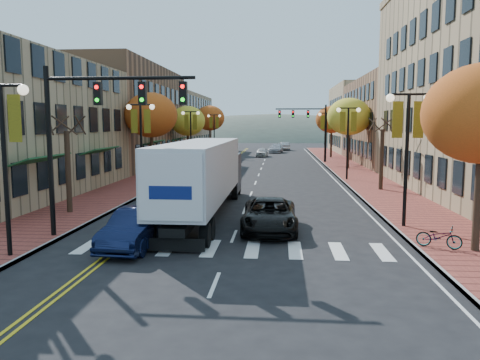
% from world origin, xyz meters
% --- Properties ---
extents(ground, '(200.00, 200.00, 0.00)m').
position_xyz_m(ground, '(0.00, 0.00, 0.00)').
color(ground, black).
rests_on(ground, ground).
extents(sidewalk_left, '(4.00, 85.00, 0.15)m').
position_xyz_m(sidewalk_left, '(-9.00, 32.50, 0.07)').
color(sidewalk_left, brown).
rests_on(sidewalk_left, ground).
extents(sidewalk_right, '(4.00, 85.00, 0.15)m').
position_xyz_m(sidewalk_right, '(9.00, 32.50, 0.07)').
color(sidewalk_right, brown).
rests_on(sidewalk_right, ground).
extents(building_left_mid, '(12.00, 24.00, 11.00)m').
position_xyz_m(building_left_mid, '(-17.00, 36.00, 5.50)').
color(building_left_mid, brown).
rests_on(building_left_mid, ground).
extents(building_left_far, '(12.00, 26.00, 9.50)m').
position_xyz_m(building_left_far, '(-17.00, 61.00, 4.75)').
color(building_left_far, '#9E8966').
rests_on(building_left_far, ground).
extents(building_right_mid, '(15.00, 24.00, 10.00)m').
position_xyz_m(building_right_mid, '(18.50, 42.00, 5.00)').
color(building_right_mid, brown).
rests_on(building_right_mid, ground).
extents(building_right_far, '(15.00, 20.00, 11.00)m').
position_xyz_m(building_right_far, '(18.50, 64.00, 5.50)').
color(building_right_far, '#9E8966').
rests_on(building_right_far, ground).
extents(tree_left_a, '(0.28, 0.28, 4.20)m').
position_xyz_m(tree_left_a, '(-9.00, 8.00, 2.25)').
color(tree_left_a, '#382619').
rests_on(tree_left_a, sidewalk_left).
extents(tree_left_b, '(4.48, 4.48, 7.21)m').
position_xyz_m(tree_left_b, '(-9.00, 24.00, 5.45)').
color(tree_left_b, '#382619').
rests_on(tree_left_b, sidewalk_left).
extents(tree_left_c, '(4.16, 4.16, 6.69)m').
position_xyz_m(tree_left_c, '(-9.00, 40.00, 5.05)').
color(tree_left_c, '#382619').
rests_on(tree_left_c, sidewalk_left).
extents(tree_left_d, '(4.61, 4.61, 7.42)m').
position_xyz_m(tree_left_d, '(-9.00, 58.00, 5.60)').
color(tree_left_d, '#382619').
rests_on(tree_left_d, sidewalk_left).
extents(tree_right_b, '(0.28, 0.28, 4.20)m').
position_xyz_m(tree_right_b, '(9.00, 18.00, 2.25)').
color(tree_right_b, '#382619').
rests_on(tree_right_b, sidewalk_right).
extents(tree_right_c, '(4.48, 4.48, 7.21)m').
position_xyz_m(tree_right_c, '(9.00, 34.00, 5.45)').
color(tree_right_c, '#382619').
rests_on(tree_right_c, sidewalk_right).
extents(tree_right_d, '(4.35, 4.35, 7.00)m').
position_xyz_m(tree_right_d, '(9.00, 50.00, 5.29)').
color(tree_right_d, '#382619').
rests_on(tree_right_d, sidewalk_right).
extents(lamp_left_a, '(1.96, 0.36, 6.05)m').
position_xyz_m(lamp_left_a, '(-7.50, 0.00, 4.29)').
color(lamp_left_a, black).
rests_on(lamp_left_a, ground).
extents(lamp_left_b, '(1.96, 0.36, 6.05)m').
position_xyz_m(lamp_left_b, '(-7.50, 16.00, 4.29)').
color(lamp_left_b, black).
rests_on(lamp_left_b, ground).
extents(lamp_left_c, '(1.96, 0.36, 6.05)m').
position_xyz_m(lamp_left_c, '(-7.50, 34.00, 4.29)').
color(lamp_left_c, black).
rests_on(lamp_left_c, ground).
extents(lamp_left_d, '(1.96, 0.36, 6.05)m').
position_xyz_m(lamp_left_d, '(-7.50, 52.00, 4.29)').
color(lamp_left_d, black).
rests_on(lamp_left_d, ground).
extents(lamp_right_a, '(1.96, 0.36, 6.05)m').
position_xyz_m(lamp_right_a, '(7.50, 6.00, 4.29)').
color(lamp_right_a, black).
rests_on(lamp_right_a, ground).
extents(lamp_right_b, '(1.96, 0.36, 6.05)m').
position_xyz_m(lamp_right_b, '(7.50, 24.00, 4.29)').
color(lamp_right_b, black).
rests_on(lamp_right_b, ground).
extents(lamp_right_c, '(1.96, 0.36, 6.05)m').
position_xyz_m(lamp_right_c, '(7.50, 42.00, 4.29)').
color(lamp_right_c, black).
rests_on(lamp_right_c, ground).
extents(traffic_mast_near, '(6.10, 0.35, 7.00)m').
position_xyz_m(traffic_mast_near, '(-5.48, 3.00, 4.92)').
color(traffic_mast_near, black).
rests_on(traffic_mast_near, ground).
extents(traffic_mast_far, '(6.10, 0.34, 7.00)m').
position_xyz_m(traffic_mast_far, '(5.48, 42.00, 4.92)').
color(traffic_mast_far, black).
rests_on(traffic_mast_far, ground).
extents(semi_truck, '(2.55, 15.39, 3.85)m').
position_xyz_m(semi_truck, '(-1.91, 8.34, 2.25)').
color(semi_truck, black).
rests_on(semi_truck, ground).
extents(navy_sedan, '(1.89, 4.61, 1.49)m').
position_xyz_m(navy_sedan, '(-3.56, 1.93, 0.74)').
color(navy_sedan, black).
rests_on(navy_sedan, ground).
extents(black_suv, '(2.43, 5.15, 1.42)m').
position_xyz_m(black_suv, '(1.47, 5.15, 0.71)').
color(black_suv, black).
rests_on(black_suv, ground).
extents(car_far_white, '(1.79, 3.87, 1.28)m').
position_xyz_m(car_far_white, '(-0.57, 52.05, 0.64)').
color(car_far_white, silver).
rests_on(car_far_white, ground).
extents(car_far_silver, '(2.68, 5.19, 1.44)m').
position_xyz_m(car_far_silver, '(1.37, 61.60, 0.72)').
color(car_far_silver, '#A7A7AE').
rests_on(car_far_silver, ground).
extents(car_far_oncoming, '(2.10, 4.56, 1.45)m').
position_xyz_m(car_far_oncoming, '(2.79, 69.52, 0.72)').
color(car_far_oncoming, '#B9B9C1').
rests_on(car_far_oncoming, ground).
extents(bicycle, '(1.69, 1.16, 0.84)m').
position_xyz_m(bicycle, '(7.80, 2.25, 0.57)').
color(bicycle, gray).
rests_on(bicycle, sidewalk_right).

